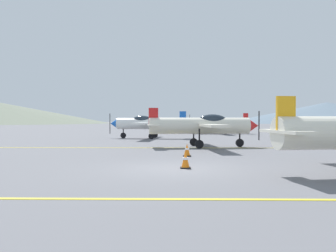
% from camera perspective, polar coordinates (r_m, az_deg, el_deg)
% --- Properties ---
extents(ground_plane, '(400.00, 400.00, 0.00)m').
position_cam_1_polar(ground_plane, '(12.47, 1.23, -6.82)').
color(ground_plane, slate).
extents(apron_line_near, '(80.00, 0.16, 0.01)m').
position_cam_1_polar(apron_line_near, '(7.79, 1.39, -11.63)').
color(apron_line_near, yellow).
rests_on(apron_line_near, ground_plane).
extents(apron_line_far, '(80.00, 0.16, 0.01)m').
position_cam_1_polar(apron_line_far, '(21.23, 1.13, -3.51)').
color(apron_line_far, yellow).
rests_on(apron_line_far, ground_plane).
extents(airplane_mid, '(6.97, 8.00, 2.39)m').
position_cam_1_polar(airplane_mid, '(21.82, 5.72, 0.14)').
color(airplane_mid, silver).
rests_on(airplane_mid, ground_plane).
extents(airplane_far, '(6.97, 8.00, 2.39)m').
position_cam_1_polar(airplane_far, '(31.53, -3.18, 0.45)').
color(airplane_far, white).
rests_on(airplane_far, ground_plane).
extents(airplane_back, '(6.97, 8.00, 2.39)m').
position_cam_1_polar(airplane_back, '(41.42, 8.26, 0.61)').
color(airplane_back, silver).
rests_on(airplane_back, ground_plane).
extents(traffic_cone_front, '(0.36, 0.36, 0.59)m').
position_cam_1_polar(traffic_cone_front, '(12.51, 2.81, -5.46)').
color(traffic_cone_front, black).
rests_on(traffic_cone_front, ground_plane).
extents(traffic_cone_side, '(0.36, 0.36, 0.59)m').
position_cam_1_polar(traffic_cone_side, '(16.52, 3.06, -3.85)').
color(traffic_cone_side, black).
rests_on(traffic_cone_side, ground_plane).
extents(hill_centerleft, '(83.95, 83.95, 8.70)m').
position_cam_1_polar(hill_centerleft, '(163.86, 24.07, 1.96)').
color(hill_centerleft, slate).
rests_on(hill_centerleft, ground_plane).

